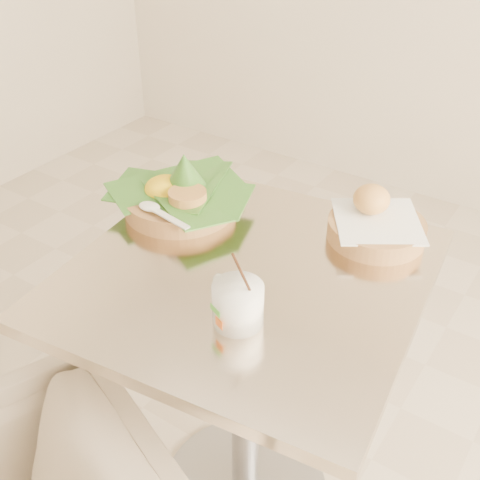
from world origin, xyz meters
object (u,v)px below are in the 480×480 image
Objects in this scene: coffee_mug at (237,303)px; bread_basket at (375,224)px; cafe_table at (246,349)px; rice_basket at (179,193)px.

bread_basket is at bearing 76.55° from coffee_mug.
bread_basket reaches higher than cafe_table.
rice_basket reaches higher than coffee_mug.
coffee_mug is (-0.10, -0.40, 0.01)m from bread_basket.
rice_basket is 0.46m from bread_basket.
bread_basket is (0.16, 0.27, 0.25)m from cafe_table.
cafe_table is 2.35× the size of rice_basket.
bread_basket is (0.43, 0.15, -0.01)m from rice_basket.
coffee_mug is at bearing -37.07° from rice_basket.
bread_basket is at bearing 58.17° from cafe_table.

